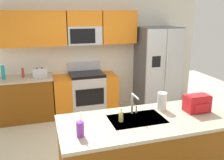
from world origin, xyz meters
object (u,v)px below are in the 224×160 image
Objects in this scene: pepper_mill at (23,73)px; drink_cup_purple at (80,129)px; soap_dispenser at (121,116)px; toaster at (40,73)px; refrigerator at (157,67)px; paper_towel_roll at (162,101)px; bottle_teal at (3,72)px; sink_faucet at (133,102)px; backpack at (197,103)px; range_oven at (85,93)px.

drink_cup_purple reaches higher than pepper_mill.
toaster is at bearing 110.25° from soap_dispenser.
soap_dispenser is at bearing -125.55° from refrigerator.
paper_towel_roll is (-1.07, -2.22, 0.09)m from refrigerator.
toaster is at bearing -1.68° from bottle_teal.
refrigerator is 6.61× the size of toaster.
sink_faucet reaches higher than soap_dispenser.
drink_cup_purple is (-0.75, -0.37, -0.08)m from sink_faucet.
paper_towel_roll is at bearing 155.95° from backpack.
soap_dispenser is 1.07m from backpack.
refrigerator reaches higher than sink_faucet.
soap_dispenser is (1.58, -2.45, -0.07)m from bottle_teal.
paper_towel_roll is at bearing -55.45° from toaster.
sink_faucet is at bearing -63.89° from toaster.
toaster is at bearing 97.89° from drink_cup_purple.
range_oven is at bearing 0.11° from pepper_mill.
paper_towel_roll is at bearing -74.95° from range_oven.
range_oven is 0.74× the size of refrigerator.
refrigerator is at bearing 49.37° from drink_cup_purple.
backpack is (0.42, -0.19, -0.00)m from paper_towel_roll.
toaster is 1.17× the size of paper_towel_roll.
bottle_teal is 1.15× the size of paper_towel_roll.
toaster is 1.02× the size of bottle_teal.
range_oven is 1.37m from pepper_mill.
pepper_mill is 2.96m from paper_towel_roll.
drink_cup_purple is (-2.25, -2.62, 0.06)m from refrigerator.
pepper_mill is (-2.94, 0.07, 0.07)m from refrigerator.
sink_faucet is 0.86m from backpack.
refrigerator is at bearing -1.35° from pepper_mill.
refrigerator is 6.44× the size of drink_cup_purple.
pepper_mill is 0.81× the size of paper_towel_roll.
range_oven is 2.75m from backpack.
bottle_teal is 2.86m from drink_cup_purple.
refrigerator is 2.47m from paper_towel_roll.
refrigerator is 2.72m from sink_faucet.
refrigerator is 5.78× the size of backpack.
backpack is (0.85, -0.15, -0.05)m from sink_faucet.
range_oven is 4.86× the size of toaster.
sink_faucet reaches higher than paper_towel_roll.
bottle_teal is 3.61m from backpack.
sink_faucet is 1.17× the size of paper_towel_roll.
toaster is 0.33m from pepper_mill.
backpack is (2.29, -2.48, 0.02)m from pepper_mill.
backpack is (1.06, 0.00, 0.05)m from soap_dispenser.
bottle_teal reaches higher than pepper_mill.
toaster is at bearing 128.93° from backpack.
pepper_mill is at bearing 116.23° from soap_dispenser.
backpack is (1.96, -2.43, 0.03)m from toaster.
range_oven is 2.81m from drink_cup_purple.
toaster is 0.97× the size of drink_cup_purple.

